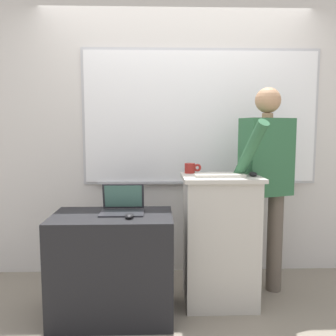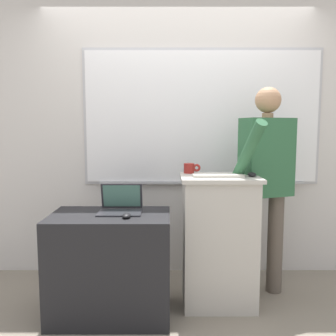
% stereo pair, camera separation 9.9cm
% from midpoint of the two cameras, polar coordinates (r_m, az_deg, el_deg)
% --- Properties ---
extents(ground_plane, '(30.00, 30.00, 0.00)m').
position_cam_midpoint_polar(ground_plane, '(2.70, 1.43, -24.76)').
color(ground_plane, gray).
extents(back_wall, '(6.40, 0.17, 2.93)m').
position_cam_midpoint_polar(back_wall, '(3.44, 0.61, 7.53)').
color(back_wall, silver).
rests_on(back_wall, ground_plane).
extents(lectern_podium, '(0.60, 0.48, 1.03)m').
position_cam_midpoint_polar(lectern_podium, '(2.90, 7.34, -11.31)').
color(lectern_podium, '#BCB7AD').
rests_on(lectern_podium, ground_plane).
extents(side_desk, '(0.88, 0.54, 0.77)m').
position_cam_midpoint_polar(side_desk, '(2.76, -9.88, -15.18)').
color(side_desk, black).
rests_on(side_desk, ground_plane).
extents(person_presenter, '(0.59, 0.65, 1.73)m').
position_cam_midpoint_polar(person_presenter, '(3.04, 14.54, -1.34)').
color(person_presenter, brown).
rests_on(person_presenter, ground_plane).
extents(laptop, '(0.32, 0.26, 0.21)m').
position_cam_midpoint_polar(laptop, '(2.71, -8.31, -5.68)').
color(laptop, '#28282D').
rests_on(laptop, side_desk).
extents(wireless_keyboard, '(0.38, 0.12, 0.02)m').
position_cam_midpoint_polar(wireless_keyboard, '(2.72, 7.26, -1.19)').
color(wireless_keyboard, beige).
rests_on(wireless_keyboard, lectern_podium).
extents(computer_mouse_by_laptop, '(0.06, 0.10, 0.03)m').
position_cam_midpoint_polar(computer_mouse_by_laptop, '(2.52, -7.35, -7.62)').
color(computer_mouse_by_laptop, black).
rests_on(computer_mouse_by_laptop, side_desk).
extents(computer_mouse_by_keyboard, '(0.06, 0.10, 0.03)m').
position_cam_midpoint_polar(computer_mouse_by_keyboard, '(2.80, 12.50, -0.96)').
color(computer_mouse_by_keyboard, black).
rests_on(computer_mouse_by_keyboard, lectern_podium).
extents(coffee_mug, '(0.14, 0.09, 0.08)m').
position_cam_midpoint_polar(coffee_mug, '(2.92, 2.69, -0.03)').
color(coffee_mug, maroon).
rests_on(coffee_mug, lectern_podium).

